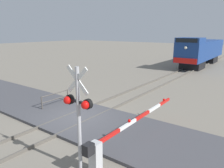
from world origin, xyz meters
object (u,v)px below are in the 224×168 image
guard_railing (55,98)px  locomotive (201,51)px  crossing_signal (78,109)px  crossing_gate (114,139)px

guard_railing → locomotive: bearing=83.7°
crossing_signal → guard_railing: 7.42m
locomotive → crossing_signal: 28.25m
locomotive → crossing_signal: locomotive is taller
crossing_signal → crossing_gate: size_ratio=0.54×
crossing_signal → guard_railing: crossing_signal is taller
locomotive → guard_railing: (-2.68, -24.17, -1.50)m
crossing_gate → locomotive: bearing=98.4°
crossing_signal → guard_railing: bearing=147.5°
guard_railing → crossing_signal: bearing=-32.5°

